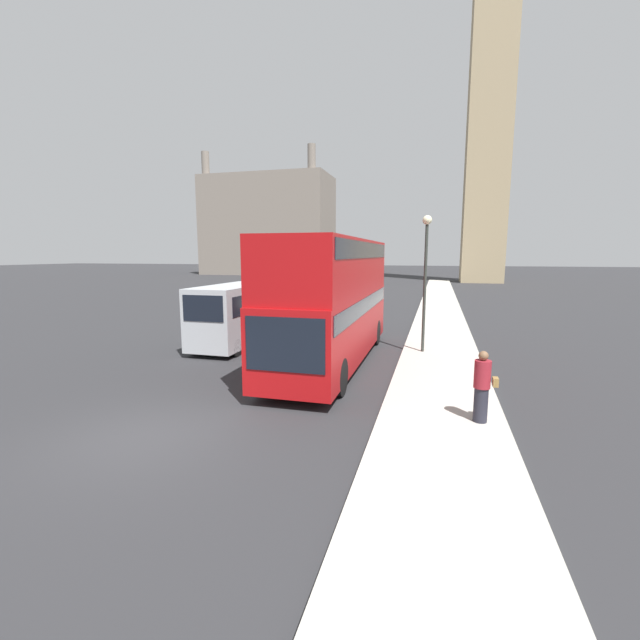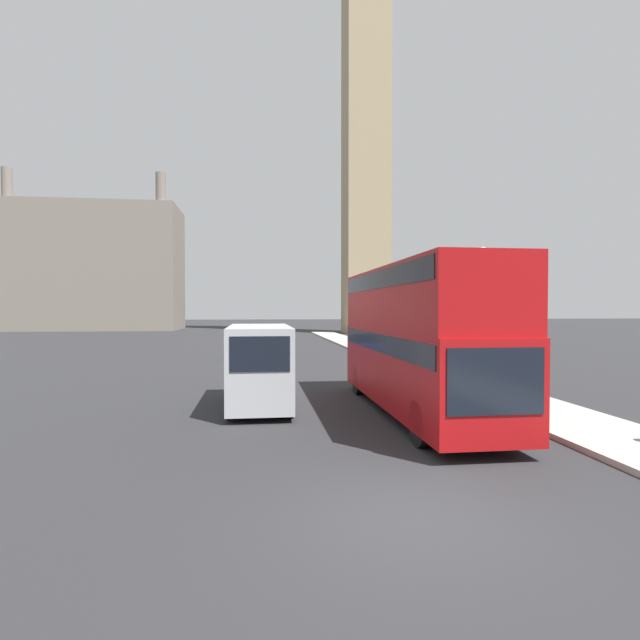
% 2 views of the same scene
% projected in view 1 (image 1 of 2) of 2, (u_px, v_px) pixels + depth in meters
% --- Properties ---
extents(ground_plane, '(300.00, 300.00, 0.00)m').
position_uv_depth(ground_plane, '(141.00, 436.00, 9.56)').
color(ground_plane, '#28282B').
extents(sidewalk_strip, '(2.98, 120.00, 0.15)m').
position_uv_depth(sidewalk_strip, '(442.00, 472.00, 7.85)').
color(sidewalk_strip, '#ADA89E').
rests_on(sidewalk_strip, ground_plane).
extents(clock_tower, '(6.19, 6.36, 72.15)m').
position_uv_depth(clock_tower, '(496.00, 4.00, 56.85)').
color(clock_tower, tan).
rests_on(clock_tower, ground_plane).
extents(building_block_distant, '(25.16, 12.17, 23.57)m').
position_uv_depth(building_block_distant, '(268.00, 226.00, 86.31)').
color(building_block_distant, slate).
rests_on(building_block_distant, ground_plane).
extents(red_double_decker_bus, '(2.46, 10.52, 4.55)m').
position_uv_depth(red_double_decker_bus, '(334.00, 296.00, 15.70)').
color(red_double_decker_bus, '#A80F11').
rests_on(red_double_decker_bus, ground_plane).
extents(white_van, '(2.02, 5.22, 2.71)m').
position_uv_depth(white_van, '(234.00, 314.00, 18.61)').
color(white_van, '#B2B7BC').
rests_on(white_van, ground_plane).
extents(pedestrian, '(0.54, 0.38, 1.69)m').
position_uv_depth(pedestrian, '(482.00, 387.00, 9.90)').
color(pedestrian, '#23232D').
rests_on(pedestrian, sidewalk_strip).
extents(street_lamp, '(0.36, 0.36, 5.37)m').
position_uv_depth(street_lamp, '(426.00, 263.00, 16.72)').
color(street_lamp, '#2D332D').
rests_on(street_lamp, sidewalk_strip).
extents(parked_sedan, '(1.84, 4.63, 1.58)m').
position_uv_depth(parked_sedan, '(331.00, 295.00, 35.34)').
color(parked_sedan, navy).
rests_on(parked_sedan, ground_plane).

